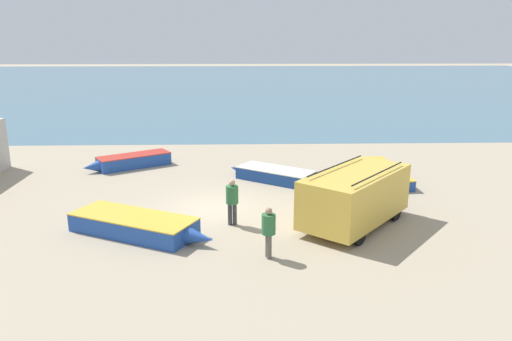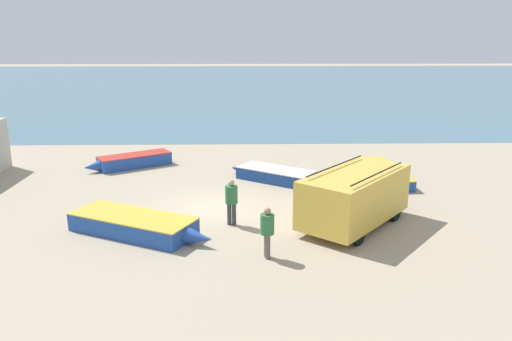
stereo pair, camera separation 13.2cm
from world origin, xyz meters
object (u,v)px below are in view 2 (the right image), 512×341
(parked_van, at_px, (355,196))
(fishing_rowboat_3, at_px, (131,161))
(fishing_rowboat_0, at_px, (383,172))
(fishing_rowboat_1, at_px, (137,225))
(fisherman_1, at_px, (267,228))
(fishing_rowboat_2, at_px, (273,174))
(fisherman_0, at_px, (231,198))

(parked_van, xyz_separation_m, fishing_rowboat_3, (-9.83, 8.44, -0.78))
(fishing_rowboat_0, height_order, fishing_rowboat_1, fishing_rowboat_1)
(fishing_rowboat_3, height_order, fisherman_1, fisherman_1)
(fishing_rowboat_1, xyz_separation_m, fishing_rowboat_2, (5.08, 6.45, -0.03))
(fishing_rowboat_0, xyz_separation_m, fishing_rowboat_3, (-12.60, 2.21, 0.07))
(fishing_rowboat_1, relative_size, fisherman_0, 3.13)
(fisherman_1, bearing_deg, fishing_rowboat_3, 106.81)
(fishing_rowboat_1, distance_m, fisherman_0, 3.43)
(fishing_rowboat_1, bearing_deg, fisherman_1, 1.90)
(fishing_rowboat_2, height_order, fisherman_1, fisherman_1)
(fishing_rowboat_0, relative_size, fisherman_1, 3.46)
(fishing_rowboat_0, height_order, fishing_rowboat_3, fishing_rowboat_3)
(fishing_rowboat_1, height_order, fishing_rowboat_3, fishing_rowboat_3)
(fisherman_1, bearing_deg, fishing_rowboat_1, 141.51)
(parked_van, bearing_deg, fisherman_0, 128.31)
(fisherman_0, bearing_deg, parked_van, 91.65)
(fishing_rowboat_2, bearing_deg, fisherman_1, 120.05)
(fishing_rowboat_0, relative_size, fishing_rowboat_2, 1.36)
(fishing_rowboat_0, bearing_deg, fishing_rowboat_3, 77.25)
(fisherman_0, bearing_deg, fishing_rowboat_2, 165.97)
(fishing_rowboat_3, distance_m, fisherman_0, 9.91)
(fishing_rowboat_1, relative_size, fishing_rowboat_2, 1.28)
(fishing_rowboat_3, relative_size, fisherman_0, 2.51)
(parked_van, distance_m, fishing_rowboat_3, 12.98)
(fishing_rowboat_3, bearing_deg, fishing_rowboat_1, 71.44)
(fishing_rowboat_2, bearing_deg, fishing_rowboat_1, 86.27)
(fisherman_1, bearing_deg, parked_van, 25.13)
(parked_van, relative_size, fishing_rowboat_2, 1.18)
(parked_van, distance_m, fisherman_0, 4.42)
(parked_van, xyz_separation_m, fishing_rowboat_0, (2.77, 6.22, -0.86))
(fishing_rowboat_0, bearing_deg, fisherman_1, 142.99)
(fisherman_1, bearing_deg, fishing_rowboat_0, 41.91)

